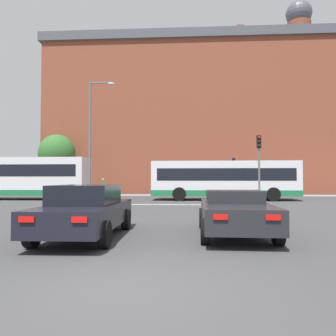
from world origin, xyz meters
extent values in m
plane|color=#3D3D3F|center=(0.00, 0.00, 0.00)|extent=(400.00, 400.00, 0.00)
cube|color=silver|center=(0.00, 15.69, 0.00)|extent=(8.16, 0.30, 0.01)
cube|color=gray|center=(0.00, 27.85, 0.01)|extent=(69.07, 2.50, 0.01)
cube|color=brown|center=(2.46, 38.67, 8.70)|extent=(36.54, 14.73, 17.41)
cube|color=#4C4F56|center=(2.46, 38.67, 17.93)|extent=(37.27, 15.32, 1.04)
cube|color=brown|center=(-13.48, 39.10, 19.45)|extent=(0.90, 0.90, 2.01)
cube|color=brown|center=(-7.49, 42.11, 19.45)|extent=(0.90, 0.90, 2.01)
cube|color=brown|center=(-2.72, 37.65, 19.45)|extent=(0.90, 0.90, 2.01)
cube|color=brown|center=(2.59, 40.42, 19.45)|extent=(0.90, 0.90, 2.01)
cube|color=brown|center=(7.37, 35.38, 19.45)|extent=(0.90, 0.90, 2.01)
cube|color=brown|center=(13.40, 42.08, 19.45)|extent=(0.90, 0.90, 2.01)
cube|color=brown|center=(18.33, 36.08, 19.45)|extent=(0.90, 0.90, 2.01)
cylinder|color=brown|center=(15.58, 38.67, 20.33)|extent=(3.00, 3.00, 3.78)
sphere|color=#4C4F56|center=(15.58, 38.67, 23.47)|extent=(3.33, 3.33, 3.33)
cube|color=black|center=(-1.87, 4.10, 0.62)|extent=(1.84, 4.62, 0.59)
cube|color=black|center=(-1.87, 4.05, 1.17)|extent=(1.55, 2.09, 0.51)
cylinder|color=black|center=(-2.74, 5.51, 0.32)|extent=(0.23, 0.64, 0.64)
cylinder|color=black|center=(-1.05, 5.54, 0.32)|extent=(0.23, 0.64, 0.64)
cylinder|color=black|center=(-2.69, 2.66, 0.32)|extent=(0.23, 0.64, 0.64)
cylinder|color=black|center=(-1.00, 2.69, 0.32)|extent=(0.23, 0.64, 0.64)
cube|color=red|center=(-2.37, 1.77, 0.76)|extent=(0.32, 0.06, 0.12)
cube|color=red|center=(-1.28, 1.79, 0.76)|extent=(0.32, 0.06, 0.12)
cube|color=#232328|center=(2.21, 4.66, 0.62)|extent=(1.90, 4.43, 0.59)
cube|color=#232328|center=(2.21, 4.77, 1.09)|extent=(1.58, 1.35, 0.35)
cylinder|color=black|center=(1.38, 6.04, 0.32)|extent=(0.23, 0.64, 0.64)
cylinder|color=black|center=(3.11, 6.00, 0.32)|extent=(0.23, 0.64, 0.64)
cylinder|color=black|center=(1.32, 3.31, 0.32)|extent=(0.23, 0.64, 0.64)
cylinder|color=black|center=(3.04, 3.27, 0.32)|extent=(0.23, 0.64, 0.64)
cube|color=red|center=(1.60, 2.45, 0.76)|extent=(0.32, 0.06, 0.12)
cube|color=red|center=(2.72, 2.43, 0.76)|extent=(0.32, 0.06, 0.12)
cube|color=silver|center=(3.65, 20.44, 1.64)|extent=(10.90, 2.54, 2.59)
cube|color=#1E7042|center=(3.65, 20.44, 0.57)|extent=(10.92, 2.56, 0.44)
cube|color=black|center=(3.65, 20.44, 1.94)|extent=(10.03, 2.57, 0.90)
cylinder|color=black|center=(0.27, 19.22, 0.50)|extent=(1.00, 0.28, 1.00)
cylinder|color=black|center=(0.27, 21.66, 0.50)|extent=(1.00, 0.28, 1.00)
cylinder|color=black|center=(7.03, 19.22, 0.50)|extent=(1.00, 0.28, 1.00)
cylinder|color=black|center=(7.03, 21.66, 0.50)|extent=(1.00, 0.28, 1.00)
cube|color=silver|center=(-12.74, 20.29, 1.80)|extent=(11.59, 2.46, 2.91)
cube|color=#1E7042|center=(-12.74, 20.29, 0.57)|extent=(11.61, 2.48, 0.44)
cube|color=black|center=(-12.74, 20.29, 2.26)|extent=(10.66, 2.49, 0.90)
cylinder|color=black|center=(-9.14, 19.11, 0.50)|extent=(1.00, 0.28, 1.00)
cylinder|color=black|center=(-9.14, 21.46, 0.50)|extent=(1.00, 0.28, 1.00)
cylinder|color=slate|center=(5.38, 27.55, 1.44)|extent=(0.12, 0.12, 2.89)
cube|color=black|center=(5.38, 27.55, 3.29)|extent=(0.26, 0.20, 0.80)
sphere|color=black|center=(5.38, 27.42, 3.54)|extent=(0.17, 0.17, 0.17)
sphere|color=black|center=(5.38, 27.42, 3.29)|extent=(0.17, 0.17, 0.17)
sphere|color=#1ED14C|center=(5.38, 27.42, 3.03)|extent=(0.17, 0.17, 0.17)
cylinder|color=slate|center=(5.40, 16.22, 1.78)|extent=(0.12, 0.12, 3.56)
cube|color=black|center=(5.40, 16.22, 3.96)|extent=(0.26, 0.20, 0.80)
sphere|color=red|center=(5.40, 16.09, 4.22)|extent=(0.17, 0.17, 0.17)
sphere|color=black|center=(5.40, 16.09, 3.96)|extent=(0.17, 0.17, 0.17)
sphere|color=black|center=(5.40, 16.09, 3.71)|extent=(0.17, 0.17, 0.17)
cylinder|color=slate|center=(-5.78, 17.19, 4.18)|extent=(0.16, 0.16, 8.35)
cylinder|color=slate|center=(-5.05, 17.19, 8.20)|extent=(1.46, 0.10, 0.10)
ellipsoid|color=#B2B2B7|center=(-4.32, 17.19, 8.10)|extent=(0.50, 0.36, 0.22)
cylinder|color=brown|center=(-7.87, 28.34, 0.40)|extent=(0.13, 0.13, 0.80)
cylinder|color=brown|center=(-7.70, 28.39, 0.40)|extent=(0.13, 0.13, 0.80)
cube|color=#336B38|center=(-7.79, 28.37, 1.12)|extent=(0.44, 0.31, 0.64)
sphere|color=tan|center=(-7.79, 28.37, 1.56)|extent=(0.24, 0.24, 0.24)
cylinder|color=#4C3823|center=(-13.00, 29.23, 1.36)|extent=(0.36, 0.36, 2.71)
ellipsoid|color=#33662D|center=(-13.00, 29.23, 4.34)|extent=(3.83, 3.83, 4.02)
camera|label=1|loc=(0.90, -4.71, 1.58)|focal=35.00mm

